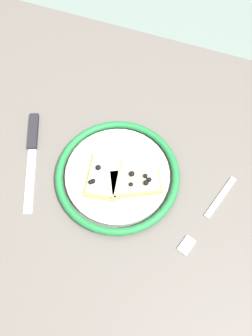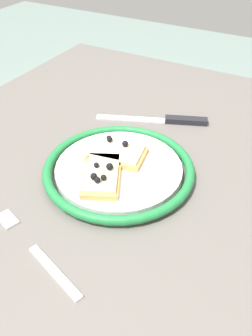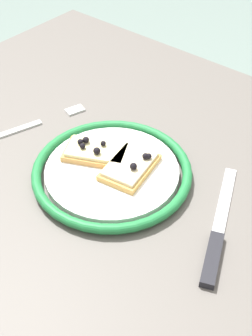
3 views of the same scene
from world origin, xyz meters
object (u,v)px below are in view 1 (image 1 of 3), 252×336
object	(u,v)px
pizza_slice_far	(136,180)
fork	(208,215)
pizza_slice_near	(103,176)
knife	(32,144)
plate	(117,175)
dining_table	(119,194)

from	to	relation	value
pizza_slice_far	fork	world-z (taller)	pizza_slice_far
pizza_slice_near	fork	bearing A→B (deg)	179.84
pizza_slice_far	knife	world-z (taller)	pizza_slice_far
plate	knife	size ratio (longest dim) A/B	1.16
pizza_slice_far	knife	xyz separation A→B (m)	(0.25, -0.01, -0.02)
dining_table	pizza_slice_near	size ratio (longest dim) A/B	9.47
dining_table	plate	world-z (taller)	plate
dining_table	knife	distance (m)	0.23
dining_table	plate	xyz separation A→B (m)	(0.01, -0.01, 0.09)
pizza_slice_far	dining_table	bearing A→B (deg)	6.89
plate	fork	xyz separation A→B (m)	(-0.20, 0.02, -0.01)
dining_table	fork	size ratio (longest dim) A/B	5.29
plate	pizza_slice_near	xyz separation A→B (m)	(0.02, 0.02, 0.01)
pizza_slice_far	plate	bearing A→B (deg)	-5.40
plate	pizza_slice_near	size ratio (longest dim) A/B	2.43
pizza_slice_near	fork	world-z (taller)	pizza_slice_near
dining_table	fork	world-z (taller)	fork
dining_table	plate	bearing A→B (deg)	-58.55
dining_table	pizza_slice_far	size ratio (longest dim) A/B	8.34
plate	pizza_slice_near	distance (m)	0.03
dining_table	pizza_slice_far	distance (m)	0.11
dining_table	knife	xyz separation A→B (m)	(0.21, -0.02, 0.08)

